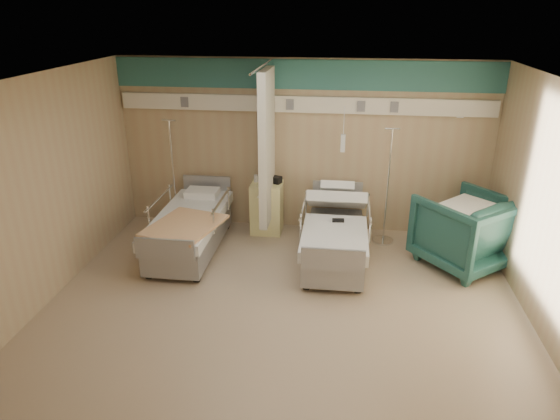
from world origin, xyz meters
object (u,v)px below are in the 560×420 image
object	(u,v)px
bed_right	(335,241)
bed_left	(190,233)
visitor_armchair	(465,231)
iv_stand_left	(176,208)
iv_stand_right	(385,220)
bedside_cabinet	(267,208)

from	to	relation	value
bed_right	bed_left	bearing A→B (deg)	180.00
visitor_armchair	iv_stand_left	distance (m)	4.58
visitor_armchair	iv_stand_right	world-z (taller)	iv_stand_right
bed_right	bedside_cabinet	world-z (taller)	bedside_cabinet
bed_right	iv_stand_left	distance (m)	2.80
bedside_cabinet	iv_stand_left	bearing A→B (deg)	-176.43
visitor_armchair	bed_left	bearing A→B (deg)	-37.07
visitor_armchair	iv_stand_left	xyz separation A→B (m)	(-4.53, 0.68, -0.15)
bed_right	iv_stand_right	world-z (taller)	iv_stand_right
bed_right	iv_stand_left	world-z (taller)	iv_stand_left
bed_left	iv_stand_left	bearing A→B (deg)	120.82
bed_left	visitor_armchair	world-z (taller)	visitor_armchair
bed_right	visitor_armchair	world-z (taller)	visitor_armchair
bed_left	bedside_cabinet	xyz separation A→B (m)	(1.05, 0.90, 0.11)
bedside_cabinet	iv_stand_right	world-z (taller)	iv_stand_right
visitor_armchair	iv_stand_right	size ratio (longest dim) A/B	0.63
bed_right	bed_left	size ratio (longest dim) A/B	1.00
bed_left	iv_stand_right	xyz separation A→B (m)	(2.97, 0.74, 0.07)
bedside_cabinet	iv_stand_right	distance (m)	1.93
bedside_cabinet	iv_stand_left	xyz separation A→B (m)	(-1.53, -0.10, -0.04)
iv_stand_right	bedside_cabinet	bearing A→B (deg)	175.36
bed_right	iv_stand_left	bearing A→B (deg)	163.29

